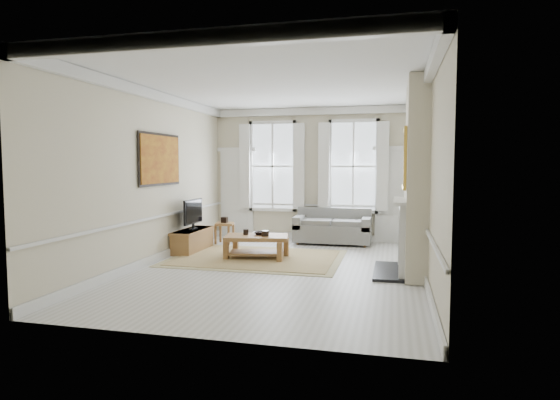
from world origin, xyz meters
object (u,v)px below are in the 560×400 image
(sofa, at_px, (333,229))
(side_table, at_px, (225,227))
(coffee_table, at_px, (257,239))
(tv_stand, at_px, (193,240))

(sofa, height_order, side_table, sofa)
(sofa, relative_size, side_table, 3.59)
(sofa, distance_m, side_table, 2.68)
(sofa, height_order, coffee_table, sofa)
(sofa, height_order, tv_stand, sofa)
(side_table, distance_m, tv_stand, 1.19)
(tv_stand, bearing_deg, side_table, 72.96)
(side_table, xyz_separation_m, coffee_table, (1.30, -1.59, -0.01))
(coffee_table, bearing_deg, side_table, 118.44)
(tv_stand, bearing_deg, coffee_table, -15.73)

